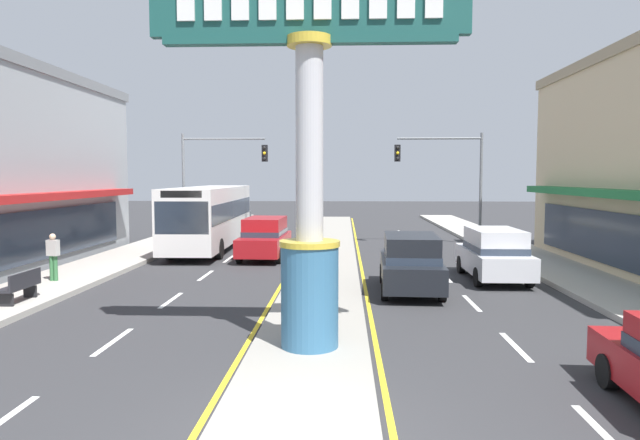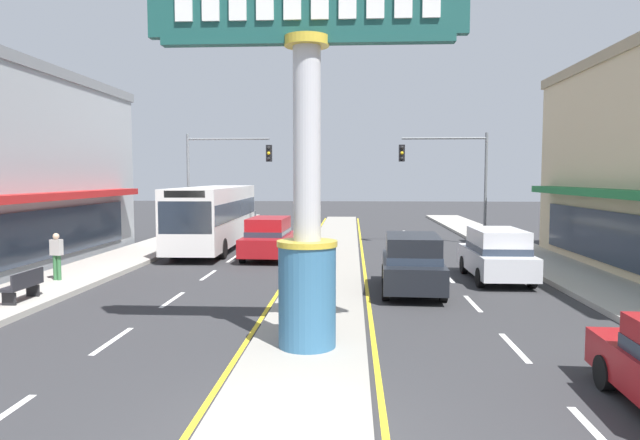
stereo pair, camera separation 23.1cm
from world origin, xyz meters
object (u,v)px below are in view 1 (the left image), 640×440
object	(u,v)px
pedestrian_near_kerb	(53,254)
street_bench	(21,286)
suv_kerb_right	(494,254)
bus_near_right_lane	(210,214)
suv_mid_left_lane	(265,237)
traffic_light_right_side	(449,168)
district_sign	(309,159)
suv_far_left_oncoming	(411,262)
traffic_light_left_side	(214,169)
sedan_near_left_lane	(237,223)

from	to	relation	value
pedestrian_near_kerb	street_bench	bearing A→B (deg)	-77.30
street_bench	pedestrian_near_kerb	xyz separation A→B (m)	(-0.75, 3.31, 0.47)
suv_kerb_right	bus_near_right_lane	bearing A→B (deg)	146.47
suv_mid_left_lane	street_bench	world-z (taller)	suv_mid_left_lane
bus_near_right_lane	suv_mid_left_lane	distance (m)	4.64
suv_kerb_right	street_bench	distance (m)	15.70
traffic_light_right_side	pedestrian_near_kerb	size ratio (longest dim) A/B	3.75
district_sign	traffic_light_right_side	xyz separation A→B (m)	(6.52, 19.70, 0.08)
suv_kerb_right	suv_far_left_oncoming	bearing A→B (deg)	-145.07
traffic_light_left_side	suv_kerb_right	size ratio (longest dim) A/B	1.35
traffic_light_left_side	street_bench	distance (m)	16.28
district_sign	pedestrian_near_kerb	distance (m)	12.17
traffic_light_left_side	suv_kerb_right	xyz separation A→B (m)	(12.76, -10.66, -3.26)
district_sign	suv_kerb_right	size ratio (longest dim) A/B	1.75
traffic_light_left_side	suv_far_left_oncoming	distance (m)	16.37
street_bench	bus_near_right_lane	bearing A→B (deg)	79.87
sedan_near_left_lane	district_sign	bearing A→B (deg)	-75.72
traffic_light_left_side	traffic_light_right_side	distance (m)	13.04
traffic_light_left_side	street_bench	world-z (taller)	traffic_light_left_side
suv_mid_left_lane	suv_kerb_right	xyz separation A→B (m)	(9.17, -5.13, 0.00)
sedan_near_left_lane	suv_mid_left_lane	xyz separation A→B (m)	(3.30, -10.46, 0.20)
bus_near_right_lane	sedan_near_left_lane	bearing A→B (deg)	90.01
bus_near_right_lane	street_bench	xyz separation A→B (m)	(-2.38, -13.35, -1.22)
district_sign	bus_near_right_lane	xyz separation A→B (m)	(-6.24, 17.19, -2.30)
suv_far_left_oncoming	street_bench	xyz separation A→B (m)	(-11.55, -2.78, -0.34)
traffic_light_left_side	pedestrian_near_kerb	world-z (taller)	traffic_light_left_side
sedan_near_left_lane	street_bench	xyz separation A→B (m)	(-2.38, -20.67, -0.14)
suv_mid_left_lane	bus_near_right_lane	bearing A→B (deg)	136.50
district_sign	traffic_light_left_side	xyz separation A→B (m)	(-6.52, 19.58, 0.08)
street_bench	pedestrian_near_kerb	distance (m)	3.43
suv_far_left_oncoming	suv_kerb_right	bearing A→B (deg)	34.93
district_sign	suv_far_left_oncoming	distance (m)	7.91
sedan_near_left_lane	street_bench	bearing A→B (deg)	-96.58
traffic_light_right_side	pedestrian_near_kerb	xyz separation A→B (m)	(-15.89, -12.55, -3.13)
pedestrian_near_kerb	sedan_near_left_lane	bearing A→B (deg)	79.78
sedan_near_left_lane	suv_far_left_oncoming	size ratio (longest dim) A/B	0.92
bus_near_right_lane	suv_far_left_oncoming	distance (m)	14.02
traffic_light_left_side	traffic_light_right_side	size ratio (longest dim) A/B	1.00
traffic_light_right_side	suv_mid_left_lane	distance (m)	11.49
suv_mid_left_lane	street_bench	bearing A→B (deg)	-119.11
district_sign	traffic_light_right_side	world-z (taller)	district_sign
bus_near_right_lane	pedestrian_near_kerb	size ratio (longest dim) A/B	6.81
suv_kerb_right	street_bench	xyz separation A→B (m)	(-14.86, -5.08, -0.34)
bus_near_right_lane	suv_kerb_right	distance (m)	14.99
pedestrian_near_kerb	traffic_light_left_side	bearing A→B (deg)	77.11
bus_near_right_lane	suv_mid_left_lane	size ratio (longest dim) A/B	2.41
suv_mid_left_lane	suv_kerb_right	world-z (taller)	same
traffic_light_right_side	bus_near_right_lane	distance (m)	13.22
traffic_light_left_side	pedestrian_near_kerb	xyz separation A→B (m)	(-2.84, -12.43, -3.13)
district_sign	suv_kerb_right	distance (m)	11.34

